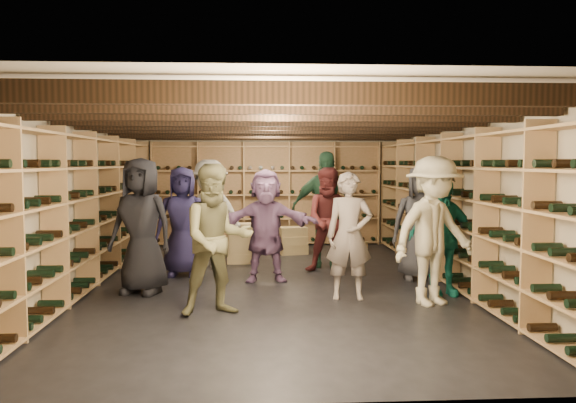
% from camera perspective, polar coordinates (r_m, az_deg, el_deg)
% --- Properties ---
extents(ground, '(8.00, 8.00, 0.00)m').
position_cam_1_polar(ground, '(8.08, -1.63, -8.34)').
color(ground, black).
rests_on(ground, ground).
extents(walls, '(5.52, 8.02, 2.40)m').
position_cam_1_polar(walls, '(7.91, -1.65, 0.19)').
color(walls, tan).
rests_on(walls, ground).
extents(ceiling, '(5.50, 8.00, 0.01)m').
position_cam_1_polar(ceiling, '(7.92, -1.66, 8.88)').
color(ceiling, beige).
rests_on(ceiling, walls).
extents(ceiling_joists, '(5.40, 7.12, 0.18)m').
position_cam_1_polar(ceiling_joists, '(7.91, -1.66, 7.87)').
color(ceiling_joists, black).
rests_on(ceiling_joists, ground).
extents(wine_rack_left, '(0.32, 7.50, 2.15)m').
position_cam_1_polar(wine_rack_left, '(8.26, -19.77, -0.76)').
color(wine_rack_left, '#9E7B4C').
rests_on(wine_rack_left, ground).
extents(wine_rack_right, '(0.32, 7.50, 2.15)m').
position_cam_1_polar(wine_rack_right, '(8.40, 16.17, -0.61)').
color(wine_rack_right, '#9E7B4C').
rests_on(wine_rack_right, ground).
extents(wine_rack_back, '(4.70, 0.30, 2.15)m').
position_cam_1_polar(wine_rack_back, '(11.74, -2.19, 0.82)').
color(wine_rack_back, '#9E7B4C').
rests_on(wine_rack_back, ground).
extents(crate_stack_left, '(0.52, 0.36, 0.68)m').
position_cam_1_polar(crate_stack_left, '(9.71, -4.65, -4.22)').
color(crate_stack_left, tan).
rests_on(crate_stack_left, ground).
extents(crate_stack_right, '(0.55, 0.41, 0.51)m').
position_cam_1_polar(crate_stack_right, '(10.60, 0.44, -3.98)').
color(crate_stack_right, tan).
rests_on(crate_stack_right, ground).
extents(crate_loose, '(0.58, 0.49, 0.17)m').
position_cam_1_polar(crate_loose, '(11.13, 6.56, -4.51)').
color(crate_loose, tan).
rests_on(crate_loose, ground).
extents(person_0, '(1.00, 0.80, 1.79)m').
position_cam_1_polar(person_0, '(7.62, -14.68, -2.40)').
color(person_0, black).
rests_on(person_0, ground).
extents(person_2, '(0.98, 0.85, 1.71)m').
position_cam_1_polar(person_2, '(6.39, -7.24, -3.85)').
color(person_2, brown).
rests_on(person_2, ground).
extents(person_3, '(1.33, 1.08, 1.80)m').
position_cam_1_polar(person_3, '(6.99, 14.59, -2.92)').
color(person_3, beige).
rests_on(person_3, ground).
extents(person_4, '(0.92, 0.45, 1.52)m').
position_cam_1_polar(person_4, '(7.54, 15.38, -3.49)').
color(person_4, '#14705E').
rests_on(person_4, ground).
extents(person_6, '(0.81, 0.53, 1.66)m').
position_cam_1_polar(person_6, '(8.68, -10.69, -2.00)').
color(person_6, '#211D47').
rests_on(person_6, ground).
extents(person_7, '(0.62, 0.44, 1.61)m').
position_cam_1_polar(person_7, '(7.11, 6.26, -3.48)').
color(person_7, gray).
rests_on(person_7, ground).
extents(person_8, '(0.90, 0.76, 1.65)m').
position_cam_1_polar(person_8, '(8.77, 4.34, -1.92)').
color(person_8, '#4D1B1B').
rests_on(person_8, ground).
extents(person_9, '(1.30, 1.00, 1.77)m').
position_cam_1_polar(person_9, '(9.26, -7.98, -1.25)').
color(person_9, '#ABA99C').
rests_on(person_9, ground).
extents(person_10, '(1.19, 0.69, 1.91)m').
position_cam_1_polar(person_10, '(9.29, 3.80, -0.77)').
color(person_10, '#20442E').
rests_on(person_10, ground).
extents(person_11, '(1.52, 0.51, 1.63)m').
position_cam_1_polar(person_11, '(8.14, -2.26, -2.42)').
color(person_11, slate).
rests_on(person_11, ground).
extents(person_12, '(0.90, 0.67, 1.68)m').
position_cam_1_polar(person_12, '(8.44, 13.30, -2.13)').
color(person_12, '#323338').
rests_on(person_12, ground).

